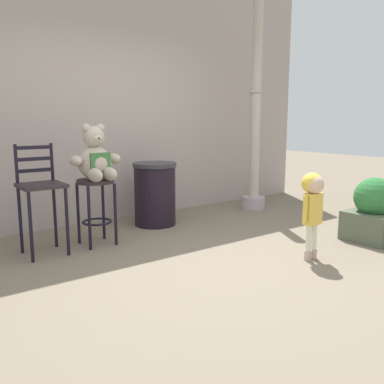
# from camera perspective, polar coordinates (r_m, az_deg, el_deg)

# --- Properties ---
(ground_plane) EXTENTS (24.00, 24.00, 0.00)m
(ground_plane) POSITION_cam_1_polar(r_m,az_deg,el_deg) (3.94, 2.17, -9.76)
(ground_plane) COLOR #756755
(building_wall) EXTENTS (7.11, 0.30, 3.39)m
(building_wall) POSITION_cam_1_polar(r_m,az_deg,el_deg) (5.67, -12.83, 13.36)
(building_wall) COLOR #A69890
(building_wall) RESTS_ON ground_plane
(bar_stool_with_teddy) EXTENTS (0.39, 0.39, 0.70)m
(bar_stool_with_teddy) POSITION_cam_1_polar(r_m,az_deg,el_deg) (4.53, -12.96, -0.80)
(bar_stool_with_teddy) COLOR #291F23
(bar_stool_with_teddy) RESTS_ON ground_plane
(teddy_bear) EXTENTS (0.54, 0.49, 0.58)m
(teddy_bear) POSITION_cam_1_polar(r_m,az_deg,el_deg) (4.45, -13.02, 4.37)
(teddy_bear) COLOR #AFA08F
(teddy_bear) RESTS_ON bar_stool_with_teddy
(child_walking) EXTENTS (0.27, 0.21, 0.83)m
(child_walking) POSITION_cam_1_polar(r_m,az_deg,el_deg) (4.07, 16.14, -0.67)
(child_walking) COLOR #C4A796
(child_walking) RESTS_ON ground_plane
(trash_bin) EXTENTS (0.55, 0.55, 0.79)m
(trash_bin) POSITION_cam_1_polar(r_m,az_deg,el_deg) (5.29, -5.09, -0.23)
(trash_bin) COLOR black
(trash_bin) RESTS_ON ground_plane
(lamppost) EXTENTS (0.34, 0.34, 2.96)m
(lamppost) POSITION_cam_1_polar(r_m,az_deg,el_deg) (6.23, 8.62, 8.47)
(lamppost) COLOR #AF9EA5
(lamppost) RESTS_ON ground_plane
(bar_chair_empty) EXTENTS (0.41, 0.41, 1.09)m
(bar_chair_empty) POSITION_cam_1_polar(r_m,az_deg,el_deg) (4.34, -19.93, 0.13)
(bar_chair_empty) COLOR #291F23
(bar_chair_empty) RESTS_ON ground_plane
(planter_with_shrub) EXTENTS (0.51, 0.51, 0.70)m
(planter_with_shrub) POSITION_cam_1_polar(r_m,az_deg,el_deg) (5.01, 23.50, -2.51)
(planter_with_shrub) COLOR #515A47
(planter_with_shrub) RESTS_ON ground_plane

